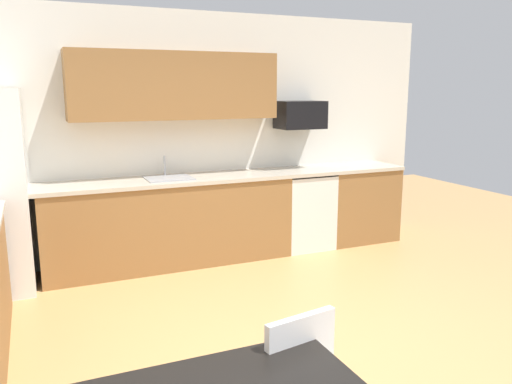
% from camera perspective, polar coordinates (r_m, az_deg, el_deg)
% --- Properties ---
extents(ground_plane, '(12.00, 12.00, 0.00)m').
position_cam_1_polar(ground_plane, '(3.91, 6.13, -17.26)').
color(ground_plane, tan).
extents(wall_back, '(5.80, 0.10, 2.70)m').
position_cam_1_polar(wall_back, '(5.90, -6.44, 6.23)').
color(wall_back, white).
rests_on(wall_back, ground).
extents(cabinet_run_back, '(2.62, 0.60, 0.90)m').
position_cam_1_polar(cabinet_run_back, '(5.61, -9.46, -3.47)').
color(cabinet_run_back, olive).
rests_on(cabinet_run_back, ground).
extents(cabinet_run_back_right, '(0.93, 0.60, 0.90)m').
position_cam_1_polar(cabinet_run_back_right, '(6.58, 11.02, -1.33)').
color(cabinet_run_back_right, olive).
rests_on(cabinet_run_back_right, ground).
extents(countertop_back, '(4.80, 0.64, 0.04)m').
position_cam_1_polar(countertop_back, '(5.63, -5.29, 1.59)').
color(countertop_back, beige).
rests_on(countertop_back, cabinet_run_back).
extents(upper_cabinets_back, '(2.20, 0.34, 0.70)m').
position_cam_1_polar(upper_cabinets_back, '(5.59, -8.89, 11.53)').
color(upper_cabinets_back, olive).
extents(oven_range, '(0.60, 0.60, 0.91)m').
position_cam_1_polar(oven_range, '(6.18, 5.18, -1.93)').
color(oven_range, white).
rests_on(oven_range, ground).
extents(microwave, '(0.54, 0.36, 0.32)m').
position_cam_1_polar(microwave, '(6.11, 4.91, 8.50)').
color(microwave, black).
extents(sink_basin, '(0.48, 0.40, 0.14)m').
position_cam_1_polar(sink_basin, '(5.52, -9.57, 0.86)').
color(sink_basin, '#A5A8AD').
rests_on(sink_basin, countertop_back).
extents(sink_faucet, '(0.02, 0.02, 0.24)m').
position_cam_1_polar(sink_faucet, '(5.66, -10.07, 2.75)').
color(sink_faucet, '#B2B5BA').
rests_on(sink_faucet, countertop_back).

